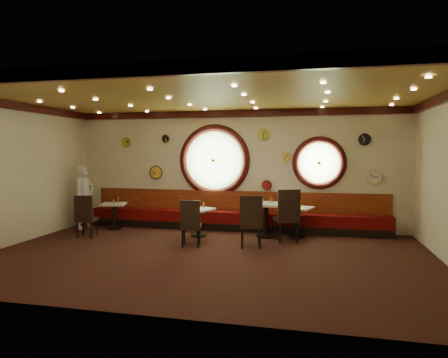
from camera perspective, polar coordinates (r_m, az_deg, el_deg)
floor at (r=8.18m, az=-2.45°, el=-10.91°), size 9.00×6.00×0.00m
ceiling at (r=7.98m, az=-2.52°, el=11.89°), size 9.00×6.00×0.02m
wall_back at (r=10.84m, az=1.71°, el=1.33°), size 9.00×0.02×3.20m
wall_front at (r=5.10m, az=-11.42°, el=-1.75°), size 9.00×0.02×3.20m
wall_left at (r=10.09m, az=-27.96°, el=0.67°), size 0.02×6.00×3.20m
molding_back at (r=10.83m, az=1.67°, el=9.33°), size 9.00×0.10×0.18m
molding_front at (r=5.22m, az=-11.42°, el=15.04°), size 9.00×0.10×0.18m
molding_left at (r=10.09m, az=-28.03°, el=9.25°), size 0.10×6.00×0.18m
banquette_base at (r=10.74m, az=1.40°, el=-6.75°), size 8.00×0.55×0.20m
banquette_seat at (r=10.70m, az=1.40°, el=-5.44°), size 8.00×0.55×0.30m
banquette_back at (r=10.85m, az=1.64°, el=-3.17°), size 8.00×0.10×0.55m
porthole_left_glass at (r=10.96m, az=-1.38°, el=2.67°), size 1.66×0.02×1.66m
porthole_left_frame at (r=10.94m, az=-1.40°, el=2.67°), size 1.98×0.18×1.98m
porthole_left_ring at (r=10.91m, az=-1.44°, el=2.66°), size 1.61×0.03×1.61m
porthole_right_glass at (r=10.63m, az=13.44°, el=2.25°), size 1.10×0.02×1.10m
porthole_right_frame at (r=10.61m, az=13.44°, el=2.25°), size 1.38×0.18×1.38m
porthole_right_ring at (r=10.58m, az=13.44°, el=2.24°), size 1.09×0.03×1.09m
wall_clock_0 at (r=10.66m, az=19.44°, el=5.36°), size 0.28×0.03×0.28m
wall_clock_1 at (r=10.71m, az=20.65°, el=0.24°), size 0.34×0.03×0.34m
wall_clock_2 at (r=11.35m, az=-8.33°, el=5.70°), size 0.24×0.03×0.24m
wall_clock_3 at (r=10.68m, az=5.65°, el=6.37°), size 0.30×0.03×0.30m
wall_clock_4 at (r=11.83m, az=-13.77°, el=5.08°), size 0.26×0.03×0.26m
wall_clock_5 at (r=10.61m, az=8.85°, el=3.12°), size 0.22×0.03×0.22m
wall_clock_6 at (r=11.47m, az=-9.68°, el=0.92°), size 0.36×0.03×0.36m
wall_clock_7 at (r=10.70m, az=6.13°, el=-0.87°), size 0.24×0.03×0.24m
table_a at (r=11.23m, az=-15.46°, el=-4.67°), size 0.79×0.79×0.70m
table_b at (r=9.93m, az=-3.66°, el=-5.68°), size 0.79×0.79×0.69m
table_c at (r=9.86m, az=6.00°, el=-5.22°), size 0.80×0.80×0.84m
table_d at (r=9.99m, az=10.42°, el=-5.50°), size 0.85×0.85×0.74m
chair_a at (r=10.27m, az=-19.22°, el=-4.68°), size 0.50×0.50×0.64m
chair_b at (r=8.84m, az=-4.80°, el=-5.85°), size 0.52×0.52×0.64m
chair_c at (r=8.68m, az=3.87°, el=-5.58°), size 0.56×0.56×0.72m
chair_d at (r=9.32m, az=9.08°, el=-4.69°), size 0.66×0.66×0.76m
condiment_a_salt at (r=11.24m, az=-15.48°, el=-3.06°), size 0.04×0.04×0.11m
condiment_b_salt at (r=9.96m, az=-3.70°, el=-3.91°), size 0.03×0.03×0.09m
condiment_c_salt at (r=9.85m, az=5.57°, el=-3.09°), size 0.04×0.04×0.11m
condiment_d_salt at (r=10.01m, az=9.80°, el=-3.64°), size 0.03×0.03×0.09m
condiment_a_pepper at (r=11.13m, az=-15.41°, el=-3.14°), size 0.04×0.04×0.10m
condiment_b_pepper at (r=9.83m, az=-3.95°, el=-3.97°), size 0.04×0.04×0.10m
condiment_c_pepper at (r=9.82m, az=6.49°, el=-3.16°), size 0.03×0.03×0.09m
condiment_d_pepper at (r=9.87m, az=10.50°, el=-3.73°), size 0.04×0.04×0.10m
condiment_a_bottle at (r=11.24m, az=-14.87°, el=-2.87°), size 0.06×0.06×0.18m
condiment_b_bottle at (r=9.92m, az=-2.90°, el=-3.79°), size 0.04×0.04×0.14m
condiment_c_bottle at (r=9.90m, az=6.90°, el=-2.95°), size 0.05×0.05×0.14m
condiment_d_bottle at (r=10.00m, az=10.86°, el=-3.42°), size 0.05×0.05×0.17m
waiter at (r=11.49m, az=-19.29°, el=-2.43°), size 0.52×0.70×1.72m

